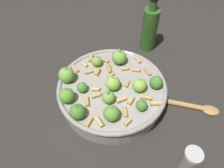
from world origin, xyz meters
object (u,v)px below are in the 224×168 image
(cooking_pan, at_px, (111,91))
(wooden_spoon, at_px, (185,105))
(pepper_shaker, at_px, (190,160))
(olive_oil_bottle, at_px, (150,28))

(cooking_pan, bearing_deg, wooden_spoon, 65.22)
(cooking_pan, distance_m, wooden_spoon, 0.23)
(pepper_shaker, relative_size, wooden_spoon, 0.38)
(wooden_spoon, bearing_deg, cooking_pan, -114.78)
(pepper_shaker, height_order, olive_oil_bottle, olive_oil_bottle)
(cooking_pan, xyz_separation_m, pepper_shaker, (0.26, 0.11, -0.00))
(cooking_pan, bearing_deg, olive_oil_bottle, 133.41)
(cooking_pan, relative_size, wooden_spoon, 1.54)
(cooking_pan, height_order, pepper_shaker, cooking_pan)
(cooking_pan, relative_size, pepper_shaker, 4.05)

